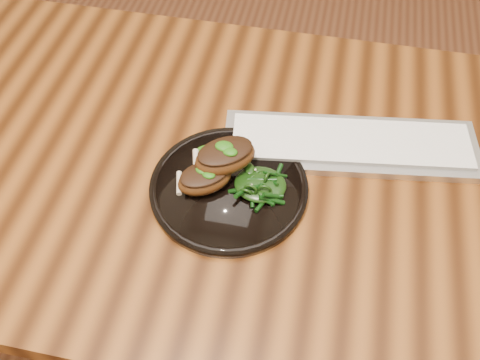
% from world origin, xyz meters
% --- Properties ---
extents(desk, '(1.60, 0.80, 0.75)m').
position_xyz_m(desk, '(0.00, 0.00, 0.67)').
color(desk, black).
rests_on(desk, ground).
extents(plate, '(0.27, 0.27, 0.02)m').
position_xyz_m(plate, '(-0.05, -0.07, 0.76)').
color(plate, black).
rests_on(plate, desk).
extents(lamb_chop_front, '(0.11, 0.10, 0.04)m').
position_xyz_m(lamb_chop_front, '(-0.09, -0.08, 0.79)').
color(lamb_chop_front, '#48260E').
rests_on(lamb_chop_front, plate).
extents(lamb_chop_back, '(0.13, 0.12, 0.05)m').
position_xyz_m(lamb_chop_back, '(-0.06, -0.04, 0.81)').
color(lamb_chop_back, '#48260E').
rests_on(lamb_chop_back, plate).
extents(herb_smear, '(0.08, 0.05, 0.01)m').
position_xyz_m(herb_smear, '(-0.08, -0.01, 0.77)').
color(herb_smear, '#114607').
rests_on(herb_smear, plate).
extents(greens_heap, '(0.09, 0.08, 0.03)m').
position_xyz_m(greens_heap, '(0.01, -0.06, 0.78)').
color(greens_heap, black).
rests_on(greens_heap, plate).
extents(keyboard, '(0.48, 0.20, 0.02)m').
position_xyz_m(keyboard, '(0.15, 0.07, 0.76)').
color(keyboard, silver).
rests_on(keyboard, desk).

